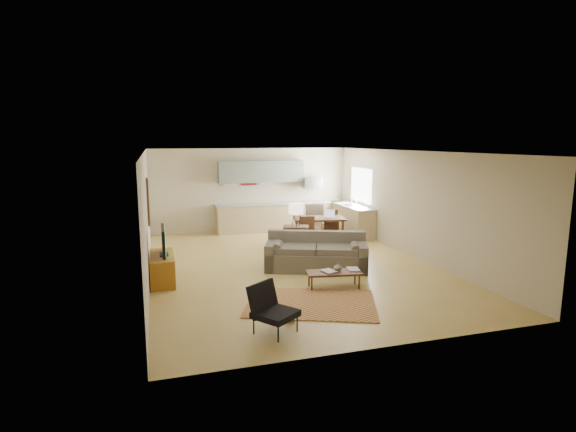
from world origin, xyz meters
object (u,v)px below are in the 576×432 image
object	(u,v)px
dining_table	(319,230)
tv_credenza	(162,268)
sofa	(316,252)
console_table	(296,240)
coffee_table	(334,279)
armchair	(275,309)

from	to	relation	value
dining_table	tv_credenza	bearing A→B (deg)	-140.49
sofa	dining_table	size ratio (longest dim) A/B	1.67
console_table	sofa	bearing A→B (deg)	-69.47
tv_credenza	console_table	size ratio (longest dim) A/B	1.66
coffee_table	dining_table	distance (m)	4.13
sofa	console_table	distance (m)	1.41
armchair	tv_credenza	xyz separation A→B (m)	(-1.62, 3.15, -0.09)
sofa	armchair	xyz separation A→B (m)	(-1.81, -3.10, -0.04)
armchair	sofa	bearing A→B (deg)	23.27
sofa	console_table	bearing A→B (deg)	112.66
console_table	coffee_table	bearing A→B (deg)	-72.48
coffee_table	dining_table	bearing A→B (deg)	82.79
sofa	coffee_table	world-z (taller)	sofa
dining_table	armchair	bearing A→B (deg)	-106.95
coffee_table	console_table	world-z (taller)	console_table
tv_credenza	console_table	world-z (taller)	console_table
sofa	coffee_table	bearing A→B (deg)	-73.52
tv_credenza	console_table	distance (m)	3.65
tv_credenza	dining_table	size ratio (longest dim) A/B	0.88
tv_credenza	dining_table	xyz separation A→B (m)	(4.50, 2.58, 0.07)
dining_table	console_table	bearing A→B (deg)	-122.50
console_table	dining_table	xyz separation A→B (m)	(1.11, 1.22, -0.02)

